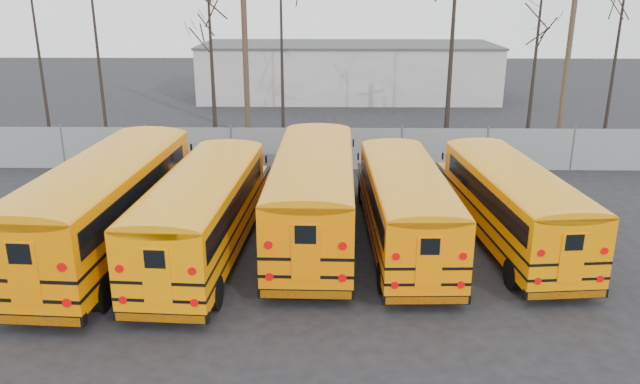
{
  "coord_description": "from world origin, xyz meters",
  "views": [
    {
      "loc": [
        0.61,
        -16.44,
        8.28
      ],
      "look_at": [
        0.3,
        3.7,
        1.6
      ],
      "focal_mm": 35.0,
      "sensor_mm": 36.0,
      "label": 1
    }
  ],
  "objects_px": {
    "bus_e": "(511,198)",
    "utility_pole_left": "(245,43)",
    "bus_c": "(314,187)",
    "utility_pole_right": "(567,66)",
    "bus_d": "(405,200)",
    "bus_b": "(204,206)",
    "bus_a": "(108,197)"
  },
  "relations": [
    {
      "from": "bus_e",
      "to": "utility_pole_left",
      "type": "xyz_separation_m",
      "value": [
        -10.67,
        15.69,
        3.65
      ]
    },
    {
      "from": "bus_c",
      "to": "bus_e",
      "type": "bearing_deg",
      "value": -2.54
    },
    {
      "from": "bus_e",
      "to": "utility_pole_right",
      "type": "bearing_deg",
      "value": 59.15
    },
    {
      "from": "bus_d",
      "to": "bus_e",
      "type": "xyz_separation_m",
      "value": [
        3.52,
        0.31,
        -0.02
      ]
    },
    {
      "from": "bus_b",
      "to": "utility_pole_left",
      "type": "distance_m",
      "value": 17.27
    },
    {
      "from": "bus_b",
      "to": "bus_e",
      "type": "xyz_separation_m",
      "value": [
        9.89,
        1.19,
        -0.08
      ]
    },
    {
      "from": "bus_c",
      "to": "bus_e",
      "type": "height_order",
      "value": "bus_c"
    },
    {
      "from": "utility_pole_right",
      "to": "bus_e",
      "type": "bearing_deg",
      "value": -139.74
    },
    {
      "from": "bus_a",
      "to": "bus_d",
      "type": "bearing_deg",
      "value": 7.03
    },
    {
      "from": "bus_b",
      "to": "bus_e",
      "type": "height_order",
      "value": "bus_b"
    },
    {
      "from": "bus_c",
      "to": "utility_pole_right",
      "type": "bearing_deg",
      "value": 45.25
    },
    {
      "from": "bus_a",
      "to": "utility_pole_right",
      "type": "distance_m",
      "value": 23.42
    },
    {
      "from": "bus_b",
      "to": "utility_pole_left",
      "type": "xyz_separation_m",
      "value": [
        -0.78,
        16.88,
        3.56
      ]
    },
    {
      "from": "bus_d",
      "to": "bus_e",
      "type": "height_order",
      "value": "bus_d"
    },
    {
      "from": "bus_a",
      "to": "utility_pole_left",
      "type": "relative_size",
      "value": 1.15
    },
    {
      "from": "bus_c",
      "to": "bus_d",
      "type": "height_order",
      "value": "bus_c"
    },
    {
      "from": "bus_a",
      "to": "bus_b",
      "type": "distance_m",
      "value": 3.13
    },
    {
      "from": "bus_d",
      "to": "bus_e",
      "type": "relative_size",
      "value": 1.0
    },
    {
      "from": "bus_a",
      "to": "bus_b",
      "type": "bearing_deg",
      "value": -1.73
    },
    {
      "from": "bus_a",
      "to": "bus_d",
      "type": "xyz_separation_m",
      "value": [
        9.48,
        0.6,
        -0.26
      ]
    },
    {
      "from": "bus_c",
      "to": "utility_pole_left",
      "type": "relative_size",
      "value": 1.1
    },
    {
      "from": "bus_e",
      "to": "utility_pole_right",
      "type": "xyz_separation_m",
      "value": [
        6.0,
        12.55,
        2.81
      ]
    },
    {
      "from": "bus_d",
      "to": "bus_a",
      "type": "bearing_deg",
      "value": -177.97
    },
    {
      "from": "bus_b",
      "to": "bus_a",
      "type": "bearing_deg",
      "value": 178.33
    },
    {
      "from": "bus_d",
      "to": "utility_pole_right",
      "type": "relative_size",
      "value": 1.17
    },
    {
      "from": "utility_pole_right",
      "to": "bus_d",
      "type": "bearing_deg",
      "value": -150.69
    },
    {
      "from": "bus_b",
      "to": "bus_c",
      "type": "xyz_separation_m",
      "value": [
        3.39,
        1.6,
        0.13
      ]
    },
    {
      "from": "bus_b",
      "to": "utility_pole_right",
      "type": "bearing_deg",
      "value": 44.33
    },
    {
      "from": "bus_b",
      "to": "bus_d",
      "type": "bearing_deg",
      "value": 11.33
    },
    {
      "from": "bus_a",
      "to": "bus_e",
      "type": "relative_size",
      "value": 1.16
    },
    {
      "from": "bus_e",
      "to": "bus_a",
      "type": "bearing_deg",
      "value": 178.69
    },
    {
      "from": "bus_a",
      "to": "bus_e",
      "type": "height_order",
      "value": "bus_a"
    }
  ]
}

